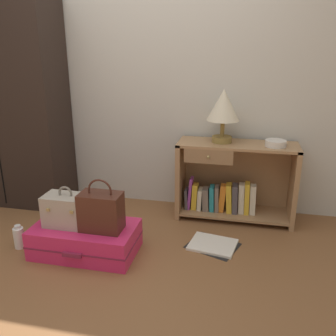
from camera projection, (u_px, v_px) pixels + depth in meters
ground_plane at (90, 290)px, 2.28m from camera, size 9.00×9.00×0.00m
back_wall at (149, 66)px, 3.26m from camera, size 6.40×0.10×2.60m
wardrobe at (8, 105)px, 3.36m from camera, size 1.05×0.47×1.89m
bookshelf at (232, 183)px, 3.18m from camera, size 1.01×0.37×0.69m
table_lamp at (223, 107)px, 2.99m from camera, size 0.27×0.27×0.45m
bowl at (276, 143)px, 2.95m from camera, size 0.17×0.17×0.05m
suitcase_large at (86, 239)px, 2.68m from camera, size 0.76×0.45×0.22m
train_case at (67, 210)px, 2.62m from camera, size 0.32×0.20×0.30m
handbag at (101, 211)px, 2.55m from camera, size 0.30×0.18×0.38m
bottle at (19, 237)px, 2.75m from camera, size 0.08×0.08×0.19m
open_book_on_floor at (213, 245)px, 2.79m from camera, size 0.44×0.40×0.02m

